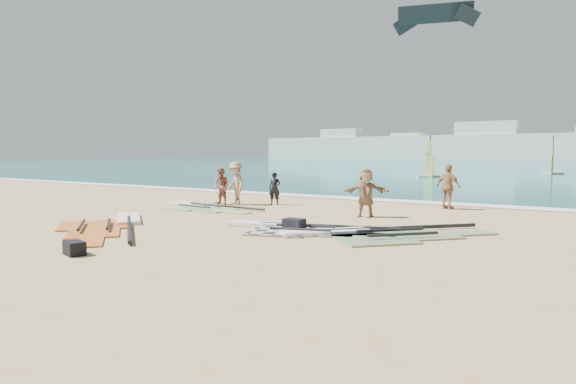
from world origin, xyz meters
The scene contains 18 objects.
ground centered at (0.00, 0.00, 0.00)m, with size 300.00×300.00×0.00m, color tan.
sea centered at (0.00, 132.00, 0.00)m, with size 300.00×240.00×0.06m, color #0D545C.
surf_line centered at (0.00, 12.30, 0.00)m, with size 300.00×1.20×0.04m, color white.
far_town centered at (-15.72, 150.00, 4.49)m, with size 160.00×8.00×12.00m.
rig_grey centered at (1.39, 2.12, 0.05)m, with size 5.66×3.11×0.20m.
rig_green centered at (-5.30, 5.17, 0.05)m, with size 5.57×2.37×0.20m.
rig_orange centered at (3.92, 2.55, 0.05)m, with size 5.51×5.12×0.20m.
rig_red centered at (-3.97, -0.41, 0.05)m, with size 5.35×5.31×0.21m.
gear_bag_near centered at (1.58, 1.96, 0.20)m, with size 0.61×0.45×0.39m, color black.
gear_bag_far centered at (-0.96, -3.74, 0.16)m, with size 0.54×0.38×0.32m, color black.
person_wetsuit centered at (-3.17, 7.88, 0.75)m, with size 0.55×0.36×1.50m, color black.
beachgoer_left centered at (-5.32, 6.64, 0.85)m, with size 0.83×0.65×1.71m, color #955044.
beachgoer_mid centered at (-4.72, 6.95, 0.99)m, with size 1.29×0.74×1.99m, color tan.
beachgoer_back centered at (4.03, 10.43, 0.96)m, with size 1.12×0.47×1.92m, color #AC774F.
beachgoer_right centered at (2.10, 6.19, 0.91)m, with size 1.69×0.54×1.82m, color #9D7954.
windsurfer_left centered at (-4.55, 36.76, 1.23)m, with size 2.19×2.22×4.13m.
windsurfer_centre centered at (5.18, 50.93, 1.28)m, with size 2.42×2.95×4.40m.
kitesurf_kite centered at (-6.18, 43.47, 17.31)m, with size 9.10×3.33×2.87m.
Camera 1 is at (9.29, -10.42, 2.40)m, focal length 30.00 mm.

